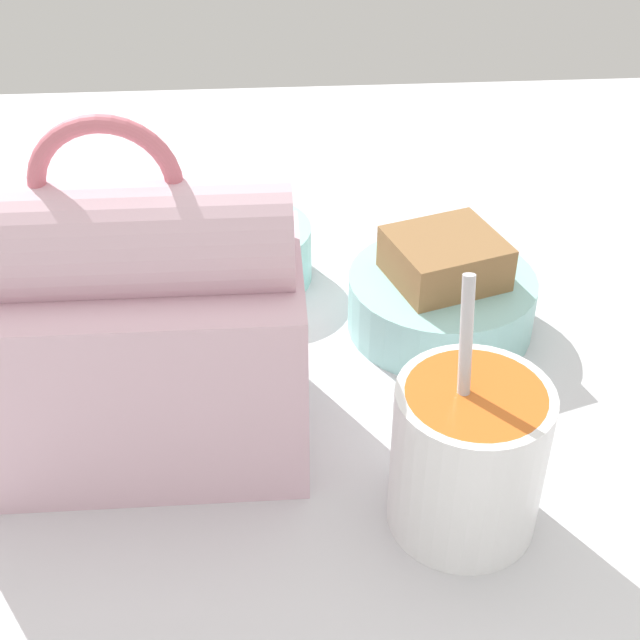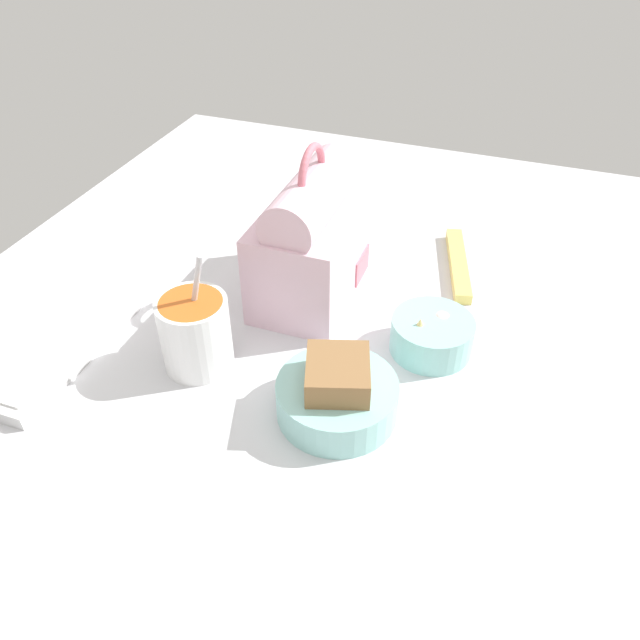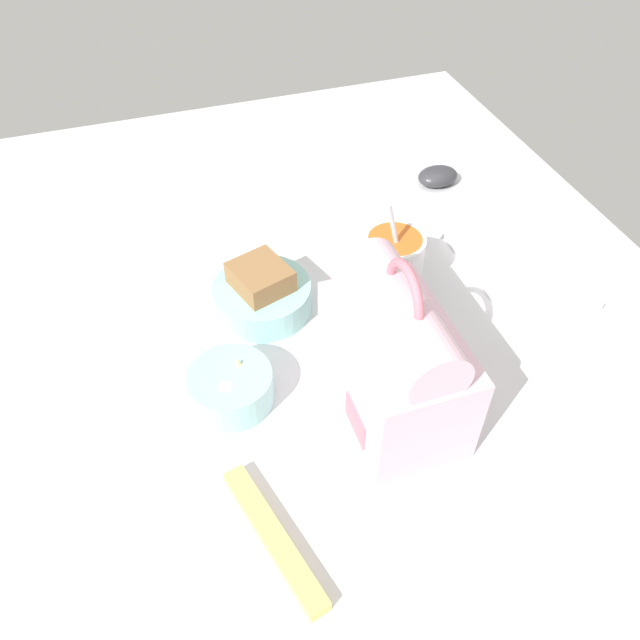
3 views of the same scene
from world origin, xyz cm
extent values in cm
cube|color=silver|center=(0.00, 0.00, 1.00)|extent=(140.00, 110.00, 2.00)
cube|color=silver|center=(-6.23, 33.28, 2.90)|extent=(30.81, 13.76, 1.80)
cube|color=white|center=(-6.23, 33.28, 3.95)|extent=(28.35, 11.28, 0.30)
cube|color=beige|center=(14.30, 5.15, 8.52)|extent=(20.78, 12.19, 13.03)
cylinder|color=beige|center=(14.30, 5.15, 17.00)|extent=(19.74, 7.17, 7.17)
cube|color=#DB707F|center=(17.94, -1.05, 5.58)|extent=(5.82, 0.30, 3.91)
torus|color=#DB707F|center=(14.30, 5.15, 20.23)|extent=(8.27, 1.00, 8.27)
cylinder|color=white|center=(-4.86, 13.25, 6.80)|extent=(8.65, 8.65, 9.59)
cylinder|color=orange|center=(-4.86, 13.25, 11.29)|extent=(7.61, 7.61, 0.60)
cylinder|color=silver|center=(-4.21, 12.82, 12.63)|extent=(0.70, 3.35, 10.87)
cylinder|color=#93D1CC|center=(-6.95, -5.68, 4.21)|extent=(13.92, 13.92, 4.42)
cube|color=olive|center=(-6.95, -5.68, 6.65)|extent=(9.43, 8.99, 6.19)
cylinder|color=#93D1CC|center=(7.55, -13.51, 4.33)|extent=(10.50, 10.50, 4.66)
ellipsoid|color=white|center=(9.12, -14.30, 5.31)|extent=(2.86, 2.86, 3.36)
cone|color=#F4DB84|center=(6.24, -12.04, 5.61)|extent=(4.75, 4.75, 3.96)
sphere|color=black|center=(7.89, -16.69, 4.26)|extent=(1.26, 1.26, 1.26)
sphere|color=black|center=(8.33, -16.08, 4.26)|extent=(1.26, 1.26, 1.26)
cube|color=#EFD666|center=(27.21, -13.60, 2.80)|extent=(18.25, 6.95, 1.60)
camera|label=1|loc=(5.86, 48.37, 42.43)|focal=50.00mm
camera|label=2|loc=(-54.13, -20.66, 55.66)|focal=35.00mm
camera|label=3|loc=(56.51, -18.30, 65.13)|focal=35.00mm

